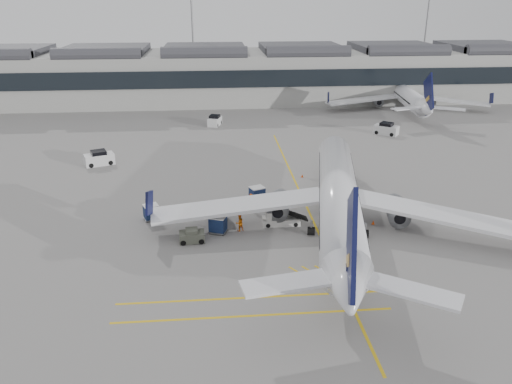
{
  "coord_description": "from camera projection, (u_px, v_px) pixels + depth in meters",
  "views": [
    {
      "loc": [
        -0.65,
        -44.85,
        23.34
      ],
      "look_at": [
        3.59,
        3.41,
        4.0
      ],
      "focal_mm": 35.0,
      "sensor_mm": 36.0,
      "label": 1
    }
  ],
  "objects": [
    {
      "name": "baggage_cart_c",
      "position": [
        218.0,
        224.0,
        51.93
      ],
      "size": [
        2.16,
        1.98,
        1.86
      ],
      "rotation": [
        0.0,
        0.0,
        -0.35
      ],
      "color": "gray",
      "rests_on": "ground"
    },
    {
      "name": "baggage_cart_b",
      "position": [
        257.0,
        194.0,
        59.77
      ],
      "size": [
        2.17,
        2.0,
        1.84
      ],
      "rotation": [
        0.0,
        0.0,
        0.4
      ],
      "color": "gray",
      "rests_on": "ground"
    },
    {
      "name": "apron_markings",
      "position": [
        304.0,
        201.0,
        60.26
      ],
      "size": [
        0.25,
        60.0,
        0.01
      ],
      "primitive_type": "cube",
      "color": "gold",
      "rests_on": "ground"
    },
    {
      "name": "service_van_mid",
      "position": [
        215.0,
        121.0,
        94.54
      ],
      "size": [
        2.89,
        4.16,
        1.94
      ],
      "rotation": [
        0.0,
        0.0,
        1.28
      ],
      "color": "silver",
      "rests_on": "ground"
    },
    {
      "name": "safety_cone_nose",
      "position": [
        302.0,
        176.0,
        67.91
      ],
      "size": [
        0.32,
        0.32,
        0.45
      ],
      "primitive_type": "cone",
      "color": "#F24C0A",
      "rests_on": "ground"
    },
    {
      "name": "airliner_main",
      "position": [
        339.0,
        199.0,
        52.09
      ],
      "size": [
        38.76,
        42.76,
        11.5
      ],
      "rotation": [
        0.0,
        0.0,
        -0.2
      ],
      "color": "silver",
      "rests_on": "ground"
    },
    {
      "name": "airliner_far",
      "position": [
        405.0,
        95.0,
        106.88
      ],
      "size": [
        34.59,
        37.98,
        10.11
      ],
      "rotation": [
        0.0,
        0.0,
        -0.11
      ],
      "color": "silver",
      "rests_on": "ground"
    },
    {
      "name": "ramp_agent_a",
      "position": [
        252.0,
        202.0,
        57.58
      ],
      "size": [
        0.79,
        0.84,
        1.93
      ],
      "primitive_type": "imported",
      "rotation": [
        0.0,
        0.0,
        0.95
      ],
      "color": "#DA540B",
      "rests_on": "ground"
    },
    {
      "name": "ramp_agent_b",
      "position": [
        239.0,
        223.0,
        52.35
      ],
      "size": [
        1.11,
        1.02,
        1.83
      ],
      "primitive_type": "imported",
      "rotation": [
        0.0,
        0.0,
        3.61
      ],
      "color": "orange",
      "rests_on": "ground"
    },
    {
      "name": "baggage_cart_a",
      "position": [
        219.0,
        210.0,
        55.3
      ],
      "size": [
        1.9,
        1.62,
        1.86
      ],
      "rotation": [
        0.0,
        0.0,
        0.1
      ],
      "color": "gray",
      "rests_on": "ground"
    },
    {
      "name": "pushback_tug",
      "position": [
        192.0,
        236.0,
        50.14
      ],
      "size": [
        2.61,
        1.72,
        1.4
      ],
      "rotation": [
        0.0,
        0.0,
        0.07
      ],
      "color": "#535649",
      "rests_on": "ground"
    },
    {
      "name": "safety_cone_engine",
      "position": [
        373.0,
        222.0,
        54.08
      ],
      "size": [
        0.33,
        0.33,
        0.46
      ],
      "primitive_type": "cone",
      "color": "#F24C0A",
      "rests_on": "ground"
    },
    {
      "name": "belt_loader",
      "position": [
        280.0,
        219.0,
        53.97
      ],
      "size": [
        4.92,
        1.71,
        2.02
      ],
      "rotation": [
        0.0,
        0.0,
        -0.01
      ],
      "color": "beige",
      "rests_on": "ground"
    },
    {
      "name": "service_van_right",
      "position": [
        386.0,
        129.0,
        88.39
      ],
      "size": [
        4.51,
        4.13,
        2.11
      ],
      "rotation": [
        0.0,
        0.0,
        -0.65
      ],
      "color": "silver",
      "rests_on": "ground"
    },
    {
      "name": "light_masts",
      "position": [
        206.0,
        31.0,
        124.25
      ],
      "size": [
        113.0,
        0.6,
        25.45
      ],
      "color": "slate",
      "rests_on": "ground"
    },
    {
      "name": "service_van_left",
      "position": [
        99.0,
        158.0,
        72.69
      ],
      "size": [
        4.6,
        3.47,
        2.12
      ],
      "rotation": [
        0.0,
        0.0,
        0.39
      ],
      "color": "silver",
      "rests_on": "ground"
    },
    {
      "name": "baggage_cart_d",
      "position": [
        151.0,
        212.0,
        54.96
      ],
      "size": [
        2.04,
        1.88,
        1.74
      ],
      "rotation": [
        0.0,
        0.0,
        0.38
      ],
      "color": "gray",
      "rests_on": "ground"
    },
    {
      "name": "ground",
      "position": [
        223.0,
        242.0,
        50.19
      ],
      "size": [
        220.0,
        220.0,
        0.0
      ],
      "primitive_type": "plane",
      "color": "gray",
      "rests_on": "ground"
    },
    {
      "name": "terminal",
      "position": [
        214.0,
        74.0,
        114.46
      ],
      "size": [
        200.0,
        20.45,
        12.4
      ],
      "color": "#9E9E99",
      "rests_on": "ground"
    }
  ]
}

